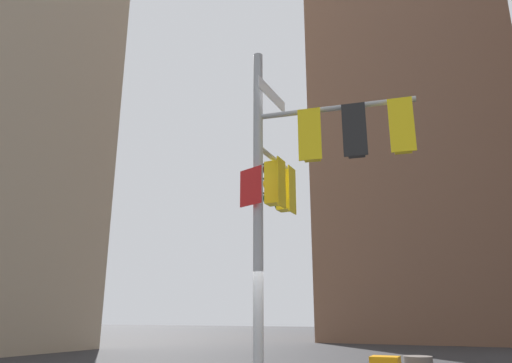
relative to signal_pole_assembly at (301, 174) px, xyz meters
name	(u,v)px	position (x,y,z in m)	size (l,w,h in m)	color
building_mid_block	(408,48)	(0.40, 26.89, 18.27)	(13.41, 13.41, 45.71)	brown
signal_pole_assembly	(301,174)	(0.00, 0.00, 0.00)	(3.69, 2.57, 7.44)	#9EA0A3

